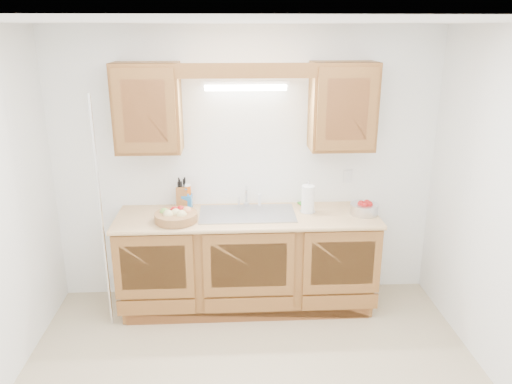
{
  "coord_description": "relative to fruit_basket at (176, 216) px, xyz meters",
  "views": [
    {
      "loc": [
        -0.14,
        -2.92,
        2.46
      ],
      "look_at": [
        0.06,
        0.85,
        1.22
      ],
      "focal_mm": 35.0,
      "sensor_mm": 36.0,
      "label": 1
    }
  ],
  "objects": [
    {
      "name": "upper_cabinet_left",
      "position": [
        -0.22,
        0.27,
        0.87
      ],
      "size": [
        0.55,
        0.33,
        0.75
      ],
      "primitive_type": "cube",
      "color": "brown",
      "rests_on": "room"
    },
    {
      "name": "outlet_plate",
      "position": [
        1.56,
        0.42,
        0.2
      ],
      "size": [
        0.08,
        0.01,
        0.12
      ],
      "primitive_type": "cube",
      "color": "white",
      "rests_on": "room"
    },
    {
      "name": "orange_canister",
      "position": [
        0.07,
        0.32,
        0.06
      ],
      "size": [
        0.1,
        0.1,
        0.23
      ],
      "rotation": [
        0.0,
        0.0,
        0.36
      ],
      "color": "#E0550C",
      "rests_on": "countertop"
    },
    {
      "name": "valance",
      "position": [
        0.61,
        0.12,
        1.19
      ],
      "size": [
        2.2,
        0.05,
        0.12
      ],
      "primitive_type": "cube",
      "color": "brown",
      "rests_on": "room"
    },
    {
      "name": "sponge",
      "position": [
        1.15,
        0.37,
        -0.04
      ],
      "size": [
        0.12,
        0.1,
        0.02
      ],
      "rotation": [
        0.0,
        0.0,
        0.36
      ],
      "color": "#CC333F",
      "rests_on": "countertop"
    },
    {
      "name": "sink",
      "position": [
        0.61,
        0.14,
        -0.12
      ],
      "size": [
        0.84,
        0.46,
        0.36
      ],
      "color": "#9E9EA3",
      "rests_on": "countertop"
    },
    {
      "name": "fluorescent_fixture",
      "position": [
        0.61,
        0.35,
        1.05
      ],
      "size": [
        0.76,
        0.08,
        0.08
      ],
      "color": "white",
      "rests_on": "room"
    },
    {
      "name": "apple_bowl",
      "position": [
        1.64,
        0.08,
        0.0
      ],
      "size": [
        0.28,
        0.28,
        0.13
      ],
      "rotation": [
        0.0,
        0.0,
        0.15
      ],
      "color": "silver",
      "rests_on": "countertop"
    },
    {
      "name": "base_cabinets",
      "position": [
        0.61,
        0.13,
        -0.51
      ],
      "size": [
        2.2,
        0.6,
        0.86
      ],
      "primitive_type": "cube",
      "color": "brown",
      "rests_on": "ground"
    },
    {
      "name": "paper_towel",
      "position": [
        1.15,
        0.16,
        0.07
      ],
      "size": [
        0.14,
        0.14,
        0.29
      ],
      "rotation": [
        0.0,
        0.0,
        -0.02
      ],
      "color": "silver",
      "rests_on": "countertop"
    },
    {
      "name": "countertop",
      "position": [
        0.61,
        0.12,
        -0.07
      ],
      "size": [
        2.3,
        0.63,
        0.04
      ],
      "primitive_type": "cube",
      "color": "#E8B579",
      "rests_on": "base_cabinets"
    },
    {
      "name": "upper_cabinet_right",
      "position": [
        1.44,
        0.27,
        0.87
      ],
      "size": [
        0.55,
        0.33,
        0.75
      ],
      "primitive_type": "cube",
      "color": "brown",
      "rests_on": "room"
    },
    {
      "name": "fruit_basket",
      "position": [
        0.0,
        0.0,
        0.0
      ],
      "size": [
        0.42,
        0.42,
        0.11
      ],
      "rotation": [
        0.0,
        0.0,
        -0.16
      ],
      "color": "#A77043",
      "rests_on": "countertop"
    },
    {
      "name": "soap_bottle",
      "position": [
        0.07,
        0.3,
        0.05
      ],
      "size": [
        0.1,
        0.1,
        0.2
      ],
      "primitive_type": "imported",
      "rotation": [
        0.0,
        0.0,
        -0.07
      ],
      "color": "#2675C0",
      "rests_on": "countertop"
    },
    {
      "name": "knife_block",
      "position": [
        0.03,
        0.32,
        0.06
      ],
      "size": [
        0.11,
        0.17,
        0.3
      ],
      "rotation": [
        0.0,
        0.0,
        0.04
      ],
      "color": "brown",
      "rests_on": "countertop"
    },
    {
      "name": "wire_shelf_pole",
      "position": [
        -0.59,
        -0.13,
        0.05
      ],
      "size": [
        0.03,
        0.03,
        2.0
      ],
      "primitive_type": "cylinder",
      "color": "silver",
      "rests_on": "ground"
    },
    {
      "name": "room",
      "position": [
        0.61,
        -1.07,
        0.3
      ],
      "size": [
        3.52,
        3.5,
        2.5
      ],
      "color": "tan",
      "rests_on": "ground"
    }
  ]
}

